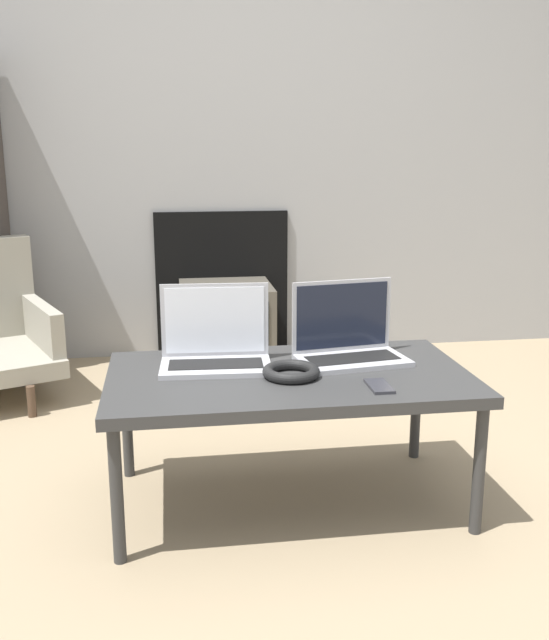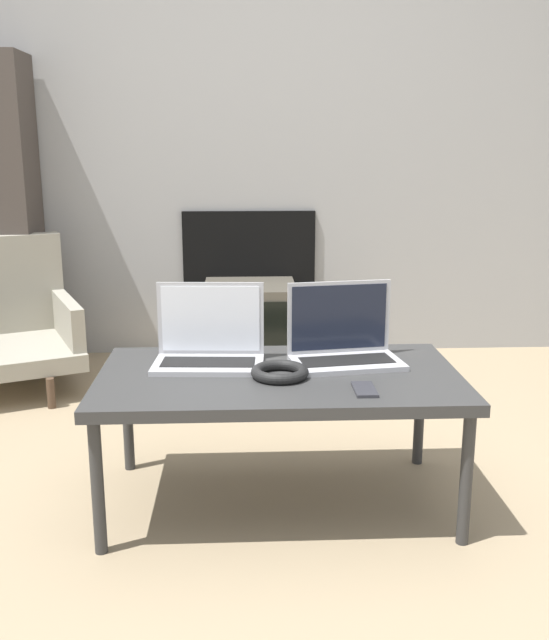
{
  "view_description": "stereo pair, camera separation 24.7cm",
  "coord_description": "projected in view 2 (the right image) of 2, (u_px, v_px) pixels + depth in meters",
  "views": [
    {
      "loc": [
        -0.36,
        -1.89,
        1.12
      ],
      "look_at": [
        0.0,
        0.49,
        0.53
      ],
      "focal_mm": 40.0,
      "sensor_mm": 36.0,
      "label": 1
    },
    {
      "loc": [
        -0.11,
        -1.91,
        1.12
      ],
      "look_at": [
        0.0,
        0.49,
        0.53
      ],
      "focal_mm": 40.0,
      "sensor_mm": 36.0,
      "label": 2
    }
  ],
  "objects": [
    {
      "name": "armchair",
      "position": [
        10.0,
        320.0,
        3.41
      ],
      "size": [
        0.77,
        0.82,
        0.7
      ],
      "rotation": [
        0.0,
        0.0,
        0.4
      ],
      "color": "gray",
      "rests_on": "ground_plane"
    },
    {
      "name": "headphones",
      "position": [
        281.0,
        372.0,
        2.16
      ],
      "size": [
        0.18,
        0.18,
        0.03
      ],
      "color": "black",
      "rests_on": "table"
    },
    {
      "name": "wall_back",
      "position": [
        261.0,
        114.0,
        3.73
      ],
      "size": [
        7.0,
        0.08,
        2.6
      ],
      "color": "#999999",
      "rests_on": "ground_plane"
    },
    {
      "name": "laptop_left",
      "position": [
        209.0,
        345.0,
        2.29
      ],
      "size": [
        0.36,
        0.22,
        0.26
      ],
      "rotation": [
        0.0,
        0.0,
        -0.06
      ],
      "color": "#B2B2B7",
      "rests_on": "table"
    },
    {
      "name": "phone",
      "position": [
        364.0,
        389.0,
        2.04
      ],
      "size": [
        0.06,
        0.12,
        0.01
      ],
      "color": "#333338",
      "rests_on": "table"
    },
    {
      "name": "table",
      "position": [
        279.0,
        384.0,
        2.21
      ],
      "size": [
        1.12,
        0.62,
        0.44
      ],
      "color": "#333333",
      "rests_on": "ground_plane"
    },
    {
      "name": "ground_plane",
      "position": [
        282.0,
        532.0,
        2.12
      ],
      "size": [
        14.0,
        14.0,
        0.0
      ],
      "primitive_type": "plane",
      "color": "#998466"
    },
    {
      "name": "tv",
      "position": [
        250.0,
        324.0,
        3.72
      ],
      "size": [
        0.47,
        0.44,
        0.43
      ],
      "color": "#4C473D",
      "rests_on": "ground_plane"
    },
    {
      "name": "laptop_right",
      "position": [
        343.0,
        343.0,
        2.31
      ],
      "size": [
        0.37,
        0.25,
        0.26
      ],
      "rotation": [
        0.0,
        0.0,
        0.15
      ],
      "color": "#B2B2B7",
      "rests_on": "table"
    }
  ]
}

